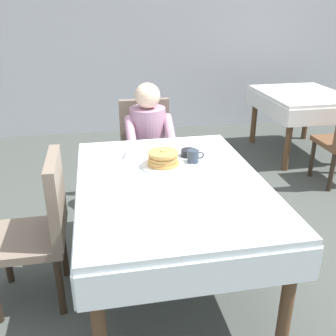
{
  "coord_description": "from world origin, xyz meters",
  "views": [
    {
      "loc": [
        -0.41,
        -2.06,
        1.72
      ],
      "look_at": [
        -0.0,
        0.06,
        0.79
      ],
      "focal_mm": 41.43,
      "sensor_mm": 36.0,
      "label": 1
    }
  ],
  "objects_px": {
    "dining_table_main": "(171,193)",
    "fork_left_of_plate": "(134,170)",
    "knife_right_of_plate": "(193,165)",
    "spoon_near_edge": "(168,190)",
    "chair_diner": "(146,146)",
    "syrup_pitcher": "(127,153)",
    "diner_person": "(149,137)",
    "chair_left_side": "(42,222)",
    "bowl_butter": "(189,153)",
    "background_table_far": "(302,103)",
    "breakfast_stack": "(163,158)",
    "cup_coffee": "(193,156)",
    "plate_breakfast": "(163,166)"
  },
  "relations": [
    {
      "from": "dining_table_main",
      "to": "fork_left_of_plate",
      "type": "xyz_separation_m",
      "value": [
        -0.2,
        0.18,
        0.09
      ]
    },
    {
      "from": "knife_right_of_plate",
      "to": "spoon_near_edge",
      "type": "relative_size",
      "value": 1.33
    },
    {
      "from": "chair_diner",
      "to": "spoon_near_edge",
      "type": "bearing_deg",
      "value": 87.64
    },
    {
      "from": "dining_table_main",
      "to": "syrup_pitcher",
      "type": "height_order",
      "value": "syrup_pitcher"
    },
    {
      "from": "chair_diner",
      "to": "diner_person",
      "type": "distance_m",
      "value": 0.21
    },
    {
      "from": "chair_left_side",
      "to": "bowl_butter",
      "type": "height_order",
      "value": "chair_left_side"
    },
    {
      "from": "bowl_butter",
      "to": "background_table_far",
      "type": "height_order",
      "value": "bowl_butter"
    },
    {
      "from": "diner_person",
      "to": "syrup_pitcher",
      "type": "xyz_separation_m",
      "value": [
        -0.23,
        -0.62,
        0.11
      ]
    },
    {
      "from": "dining_table_main",
      "to": "chair_diner",
      "type": "xyz_separation_m",
      "value": [
        0.01,
        1.17,
        -0.12
      ]
    },
    {
      "from": "diner_person",
      "to": "knife_right_of_plate",
      "type": "relative_size",
      "value": 5.6
    },
    {
      "from": "breakfast_stack",
      "to": "cup_coffee",
      "type": "distance_m",
      "value": 0.21
    },
    {
      "from": "plate_breakfast",
      "to": "syrup_pitcher",
      "type": "bearing_deg",
      "value": 138.28
    },
    {
      "from": "chair_diner",
      "to": "spoon_near_edge",
      "type": "height_order",
      "value": "chair_diner"
    },
    {
      "from": "chair_left_side",
      "to": "cup_coffee",
      "type": "bearing_deg",
      "value": -76.28
    },
    {
      "from": "diner_person",
      "to": "chair_left_side",
      "type": "bearing_deg",
      "value": 52.4
    },
    {
      "from": "chair_diner",
      "to": "breakfast_stack",
      "type": "relative_size",
      "value": 4.54
    },
    {
      "from": "bowl_butter",
      "to": "breakfast_stack",
      "type": "bearing_deg",
      "value": -144.35
    },
    {
      "from": "breakfast_stack",
      "to": "knife_right_of_plate",
      "type": "height_order",
      "value": "breakfast_stack"
    },
    {
      "from": "chair_diner",
      "to": "spoon_near_edge",
      "type": "xyz_separation_m",
      "value": [
        -0.05,
        -1.3,
        0.21
      ]
    },
    {
      "from": "background_table_far",
      "to": "bowl_butter",
      "type": "bearing_deg",
      "value": -136.49
    },
    {
      "from": "syrup_pitcher",
      "to": "breakfast_stack",
      "type": "bearing_deg",
      "value": -41.13
    },
    {
      "from": "dining_table_main",
      "to": "diner_person",
      "type": "xyz_separation_m",
      "value": [
        0.01,
        1.01,
        0.02
      ]
    },
    {
      "from": "diner_person",
      "to": "fork_left_of_plate",
      "type": "height_order",
      "value": "diner_person"
    },
    {
      "from": "plate_breakfast",
      "to": "knife_right_of_plate",
      "type": "distance_m",
      "value": 0.19
    },
    {
      "from": "diner_person",
      "to": "breakfast_stack",
      "type": "bearing_deg",
      "value": 88.58
    },
    {
      "from": "plate_breakfast",
      "to": "knife_right_of_plate",
      "type": "bearing_deg",
      "value": -6.01
    },
    {
      "from": "chair_diner",
      "to": "syrup_pitcher",
      "type": "xyz_separation_m",
      "value": [
        -0.23,
        -0.78,
        0.25
      ]
    },
    {
      "from": "breakfast_stack",
      "to": "syrup_pitcher",
      "type": "bearing_deg",
      "value": 138.87
    },
    {
      "from": "plate_breakfast",
      "to": "spoon_near_edge",
      "type": "distance_m",
      "value": 0.34
    },
    {
      "from": "bowl_butter",
      "to": "fork_left_of_plate",
      "type": "bearing_deg",
      "value": -156.46
    },
    {
      "from": "dining_table_main",
      "to": "cup_coffee",
      "type": "height_order",
      "value": "cup_coffee"
    },
    {
      "from": "dining_table_main",
      "to": "spoon_near_edge",
      "type": "xyz_separation_m",
      "value": [
        -0.04,
        -0.13,
        0.09
      ]
    },
    {
      "from": "plate_breakfast",
      "to": "bowl_butter",
      "type": "distance_m",
      "value": 0.26
    },
    {
      "from": "breakfast_stack",
      "to": "bowl_butter",
      "type": "height_order",
      "value": "breakfast_stack"
    },
    {
      "from": "dining_table_main",
      "to": "plate_breakfast",
      "type": "bearing_deg",
      "value": 92.72
    },
    {
      "from": "dining_table_main",
      "to": "fork_left_of_plate",
      "type": "distance_m",
      "value": 0.28
    },
    {
      "from": "fork_left_of_plate",
      "to": "diner_person",
      "type": "bearing_deg",
      "value": -7.62
    },
    {
      "from": "dining_table_main",
      "to": "cup_coffee",
      "type": "distance_m",
      "value": 0.34
    },
    {
      "from": "spoon_near_edge",
      "to": "diner_person",
      "type": "bearing_deg",
      "value": 77.98
    },
    {
      "from": "bowl_butter",
      "to": "spoon_near_edge",
      "type": "bearing_deg",
      "value": -116.31
    },
    {
      "from": "cup_coffee",
      "to": "chair_diner",
      "type": "bearing_deg",
      "value": 101.47
    },
    {
      "from": "diner_person",
      "to": "spoon_near_edge",
      "type": "xyz_separation_m",
      "value": [
        -0.05,
        -1.15,
        0.07
      ]
    },
    {
      "from": "diner_person",
      "to": "cup_coffee",
      "type": "distance_m",
      "value": 0.81
    },
    {
      "from": "breakfast_stack",
      "to": "cup_coffee",
      "type": "relative_size",
      "value": 1.81
    },
    {
      "from": "chair_left_side",
      "to": "background_table_far",
      "type": "relative_size",
      "value": 0.83
    },
    {
      "from": "dining_table_main",
      "to": "syrup_pitcher",
      "type": "xyz_separation_m",
      "value": [
        -0.22,
        0.39,
        0.13
      ]
    },
    {
      "from": "background_table_far",
      "to": "chair_left_side",
      "type": "bearing_deg",
      "value": -143.4
    },
    {
      "from": "breakfast_stack",
      "to": "knife_right_of_plate",
      "type": "relative_size",
      "value": 1.02
    },
    {
      "from": "cup_coffee",
      "to": "knife_right_of_plate",
      "type": "relative_size",
      "value": 0.57
    },
    {
      "from": "syrup_pitcher",
      "to": "chair_left_side",
      "type": "bearing_deg",
      "value": -144.65
    }
  ]
}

